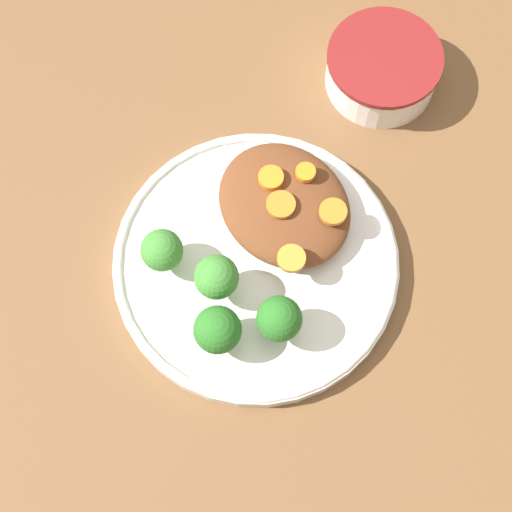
{
  "coord_description": "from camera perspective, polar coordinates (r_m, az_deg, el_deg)",
  "views": [
    {
      "loc": [
        -0.21,
        0.17,
        0.78
      ],
      "look_at": [
        0.0,
        0.0,
        0.03
      ],
      "focal_mm": 60.0,
      "sensor_mm": 36.0,
      "label": 1
    }
  ],
  "objects": [
    {
      "name": "stew_mound",
      "position": [
        0.82,
        1.91,
        3.44
      ],
      "size": [
        0.14,
        0.12,
        0.03
      ],
      "primitive_type": "ellipsoid",
      "color": "brown",
      "rests_on": "plate"
    },
    {
      "name": "ground_plane",
      "position": [
        0.83,
        0.0,
        -0.76
      ],
      "size": [
        4.0,
        4.0,
        0.0
      ],
      "primitive_type": "plane",
      "color": "brown"
    },
    {
      "name": "carrot_slice_2",
      "position": [
        0.81,
        3.32,
        5.58
      ],
      "size": [
        0.02,
        0.02,
        0.01
      ],
      "primitive_type": "cylinder",
      "color": "orange",
      "rests_on": "stew_mound"
    },
    {
      "name": "dip_bowl",
      "position": [
        0.91,
        8.45,
        12.36
      ],
      "size": [
        0.12,
        0.12,
        0.05
      ],
      "color": "white",
      "rests_on": "ground_plane"
    },
    {
      "name": "carrot_slice_3",
      "position": [
        0.81,
        1.0,
        5.23
      ],
      "size": [
        0.02,
        0.02,
        0.01
      ],
      "primitive_type": "cylinder",
      "color": "orange",
      "rests_on": "stew_mound"
    },
    {
      "name": "broccoli_floret_0",
      "position": [
        0.76,
        1.56,
        -4.26
      ],
      "size": [
        0.04,
        0.04,
        0.06
      ],
      "color": "#7FA85B",
      "rests_on": "plate"
    },
    {
      "name": "carrot_slice_4",
      "position": [
        0.78,
        2.38,
        -0.16
      ],
      "size": [
        0.03,
        0.03,
        0.01
      ],
      "primitive_type": "cylinder",
      "color": "orange",
      "rests_on": "stew_mound"
    },
    {
      "name": "broccoli_floret_1",
      "position": [
        0.76,
        -2.58,
        -4.96
      ],
      "size": [
        0.04,
        0.04,
        0.06
      ],
      "color": "#7FA85B",
      "rests_on": "plate"
    },
    {
      "name": "carrot_slice_1",
      "position": [
        0.8,
        1.67,
        3.44
      ],
      "size": [
        0.03,
        0.03,
        0.01
      ],
      "primitive_type": "cylinder",
      "color": "orange",
      "rests_on": "stew_mound"
    },
    {
      "name": "broccoli_floret_2",
      "position": [
        0.79,
        -6.29,
        0.36
      ],
      "size": [
        0.04,
        0.04,
        0.05
      ],
      "color": "#759E51",
      "rests_on": "plate"
    },
    {
      "name": "carrot_slice_0",
      "position": [
        0.8,
        5.15,
        2.96
      ],
      "size": [
        0.03,
        0.03,
        0.01
      ],
      "primitive_type": "cylinder",
      "color": "orange",
      "rests_on": "stew_mound"
    },
    {
      "name": "plate",
      "position": [
        0.82,
        0.0,
        -0.5
      ],
      "size": [
        0.27,
        0.27,
        0.02
      ],
      "color": "silver",
      "rests_on": "ground_plane"
    },
    {
      "name": "broccoli_floret_3",
      "position": [
        0.77,
        -2.85,
        -1.2
      ],
      "size": [
        0.04,
        0.04,
        0.06
      ],
      "color": "#7FA85B",
      "rests_on": "plate"
    }
  ]
}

